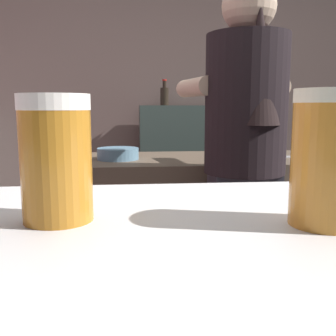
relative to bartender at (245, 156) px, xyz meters
name	(u,v)px	position (x,y,z in m)	size (l,w,h in m)	color
wall_back	(169,89)	(-0.13, 1.98, 0.36)	(5.20, 0.10, 2.70)	brown
prep_counter	(257,237)	(0.22, 0.46, -0.53)	(2.10, 0.60, 0.92)	brown
back_shelf	(190,175)	(0.02, 1.70, -0.39)	(0.87, 0.36, 1.20)	#313F3B
bartender	(245,156)	(0.00, 0.00, 0.00)	(0.47, 0.54, 1.70)	#312F39
mixing_bowl	(118,154)	(-0.55, 0.43, -0.04)	(0.21, 0.21, 0.06)	slate
chefs_knife	(274,157)	(0.28, 0.41, -0.06)	(0.24, 0.03, 0.01)	silver
pint_glass_near	(56,158)	(-0.55, -1.19, 0.15)	(0.07, 0.07, 0.13)	#B36F20
pint_glass_far	(328,158)	(-0.28, -1.23, 0.16)	(0.07, 0.07, 0.14)	orange
bottle_hot_sauce	(164,95)	(-0.19, 1.77, 0.30)	(0.07, 0.07, 0.22)	black
bottle_olive_oil	(213,94)	(0.19, 1.60, 0.31)	(0.07, 0.07, 0.25)	#448D30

